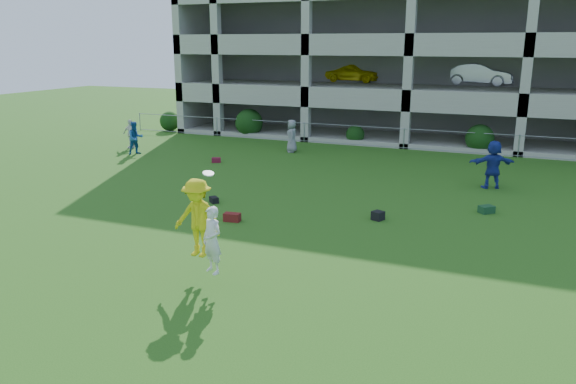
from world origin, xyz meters
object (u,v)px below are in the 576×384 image
at_px(crate_d, 378,216).
at_px(bystander_a, 136,138).
at_px(frisbee_contest, 200,221).
at_px(bystander_c, 292,136).
at_px(parking_garage, 434,39).
at_px(bystander_d, 493,164).
at_px(bystander_b, 131,134).

bearing_deg(crate_d, bystander_a, 156.74).
distance_m(bystander_a, frisbee_contest, 17.52).
xyz_separation_m(bystander_c, parking_garage, (5.48, 11.93, 5.13)).
height_order(bystander_a, bystander_c, bystander_c).
relative_size(bystander_c, parking_garage, 0.06).
height_order(crate_d, parking_garage, parking_garage).
xyz_separation_m(frisbee_contest, parking_garage, (1.13, 28.58, 4.49)).
distance_m(bystander_c, crate_d, 12.52).
relative_size(bystander_a, bystander_d, 0.88).
relative_size(bystander_c, frisbee_contest, 0.72).
relative_size(bystander_b, bystander_c, 0.91).
bearing_deg(frisbee_contest, bystander_d, 63.57).
xyz_separation_m(bystander_b, crate_d, (16.20, -7.73, -0.66)).
bearing_deg(bystander_d, frisbee_contest, 41.33).
bearing_deg(bystander_d, bystander_c, -43.46).
bearing_deg(bystander_b, crate_d, -28.40).
xyz_separation_m(bystander_a, parking_garage, (12.99, 15.70, 5.14)).
bearing_deg(bystander_a, bystander_c, -31.18).
height_order(bystander_b, bystander_d, bystander_d).
distance_m(crate_d, parking_garage, 22.91).
bearing_deg(parking_garage, bystander_d, -72.35).
relative_size(bystander_a, crate_d, 5.00).
xyz_separation_m(bystander_b, parking_garage, (14.37, 14.34, 5.20)).
bearing_deg(bystander_b, bystander_c, 12.27).
relative_size(bystander_a, parking_garage, 0.06).
height_order(bystander_a, parking_garage, parking_garage).
bearing_deg(bystander_c, crate_d, 8.55).
relative_size(bystander_a, bystander_b, 1.08).
bearing_deg(frisbee_contest, bystander_a, 132.63).
xyz_separation_m(bystander_a, crate_d, (14.82, -6.37, -0.73)).
relative_size(bystander_c, crate_d, 5.07).
relative_size(bystander_d, frisbee_contest, 0.81).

